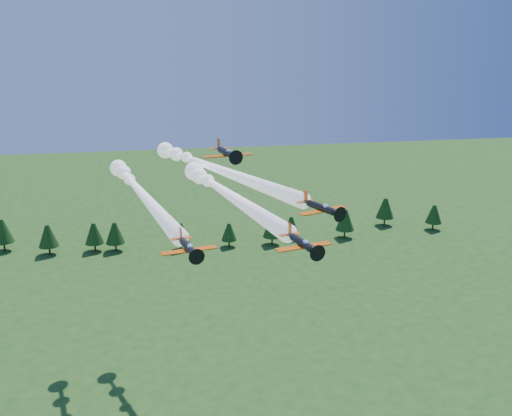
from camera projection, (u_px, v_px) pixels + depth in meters
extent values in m
cylinder|color=black|center=(302.00, 243.00, 71.33)|extent=(2.08, 5.49, 1.00)
cone|color=black|center=(315.00, 251.00, 68.54)|extent=(1.16, 1.09, 1.00)
cone|color=black|center=(317.00, 253.00, 68.01)|extent=(0.52, 0.53, 0.44)
cylinder|color=black|center=(318.00, 253.00, 67.86)|extent=(2.06, 0.47, 2.10)
cube|color=#E05205|center=(304.00, 247.00, 71.06)|extent=(7.52, 2.83, 0.12)
cube|color=#E05205|center=(290.00, 234.00, 74.45)|extent=(3.01, 1.42, 0.07)
cube|color=#E05205|center=(290.00, 228.00, 74.32)|extent=(0.28, 0.95, 1.45)
ellipsoid|color=#95B6E6|center=(306.00, 242.00, 70.42)|extent=(0.95, 1.32, 0.62)
sphere|color=white|center=(209.00, 181.00, 103.96)|extent=(2.30, 2.30, 2.30)
sphere|color=white|center=(201.00, 176.00, 108.07)|extent=(3.00, 3.00, 3.00)
sphere|color=white|center=(194.00, 171.00, 112.19)|extent=(3.70, 3.70, 3.70)
cylinder|color=black|center=(188.00, 247.00, 77.13)|extent=(2.08, 5.70, 1.04)
cone|color=black|center=(195.00, 255.00, 74.22)|extent=(1.20, 1.11, 1.04)
cone|color=black|center=(196.00, 256.00, 73.67)|extent=(0.54, 0.54, 0.46)
cylinder|color=black|center=(197.00, 257.00, 73.51)|extent=(2.15, 0.45, 2.18)
cube|color=#E05205|center=(189.00, 250.00, 76.85)|extent=(7.80, 2.83, 0.12)
cube|color=#E05205|center=(181.00, 238.00, 80.39)|extent=(3.12, 1.44, 0.07)
cube|color=#E05205|center=(181.00, 233.00, 80.26)|extent=(0.28, 0.99, 1.50)
ellipsoid|color=#95B6E6|center=(190.00, 246.00, 76.19)|extent=(0.97, 1.36, 0.65)
sphere|color=white|center=(129.00, 179.00, 116.35)|extent=(2.30, 2.30, 2.30)
sphere|color=white|center=(125.00, 173.00, 121.37)|extent=(3.00, 3.00, 3.00)
sphere|color=white|center=(120.00, 168.00, 126.39)|extent=(3.70, 3.70, 3.70)
cylinder|color=black|center=(321.00, 208.00, 83.95)|extent=(3.08, 5.84, 1.08)
cone|color=black|center=(336.00, 213.00, 81.18)|extent=(1.35, 1.29, 1.08)
cone|color=black|center=(339.00, 214.00, 80.65)|extent=(0.62, 0.62, 0.48)
cylinder|color=black|center=(340.00, 215.00, 80.51)|extent=(2.14, 0.85, 2.27)
cube|color=#E05205|center=(323.00, 210.00, 83.70)|extent=(7.99, 4.20, 0.13)
cube|color=#E05205|center=(306.00, 201.00, 87.06)|extent=(3.25, 1.97, 0.08)
cube|color=#E05205|center=(305.00, 196.00, 86.91)|extent=(0.46, 0.99, 1.57)
ellipsoid|color=#95B6E6|center=(326.00, 206.00, 83.04)|extent=(1.19, 1.49, 0.67)
sphere|color=white|center=(188.00, 158.00, 120.72)|extent=(2.30, 2.30, 2.30)
sphere|color=white|center=(177.00, 154.00, 125.42)|extent=(3.00, 3.00, 3.00)
sphere|color=white|center=(166.00, 150.00, 130.12)|extent=(3.70, 3.70, 3.70)
cylinder|color=black|center=(227.00, 153.00, 86.51)|extent=(2.09, 5.76, 1.05)
cone|color=black|center=(234.00, 157.00, 83.57)|extent=(1.21, 1.12, 1.05)
cone|color=black|center=(236.00, 157.00, 83.01)|extent=(0.54, 0.55, 0.46)
cylinder|color=black|center=(236.00, 158.00, 82.85)|extent=(2.17, 0.45, 2.20)
cube|color=#E05205|center=(228.00, 155.00, 86.23)|extent=(7.89, 2.84, 0.13)
cube|color=#E05205|center=(219.00, 149.00, 89.81)|extent=(3.16, 1.44, 0.07)
cube|color=#E05205|center=(219.00, 143.00, 89.68)|extent=(0.28, 1.00, 1.52)
ellipsoid|color=#95B6E6|center=(229.00, 151.00, 85.55)|extent=(0.98, 1.38, 0.65)
cylinder|color=#382314|center=(291.00, 236.00, 200.78)|extent=(0.60, 0.60, 2.32)
cone|color=#12330F|center=(291.00, 225.00, 199.64)|extent=(5.31, 5.31, 5.97)
cylinder|color=#382314|center=(50.00, 250.00, 186.36)|extent=(0.60, 0.60, 2.81)
cone|color=#12330F|center=(48.00, 236.00, 184.98)|extent=(6.43, 6.43, 7.23)
cylinder|color=#382314|center=(95.00, 247.00, 189.43)|extent=(0.60, 0.60, 2.71)
cone|color=#12330F|center=(94.00, 233.00, 188.10)|extent=(6.18, 6.18, 6.96)
cylinder|color=#382314|center=(229.00, 243.00, 193.67)|extent=(0.60, 0.60, 2.31)
cone|color=#12330F|center=(229.00, 232.00, 192.54)|extent=(5.28, 5.28, 5.94)
cylinder|color=#382314|center=(116.00, 247.00, 189.57)|extent=(0.60, 0.60, 2.75)
cone|color=#12330F|center=(115.00, 233.00, 188.22)|extent=(6.28, 6.28, 7.07)
cylinder|color=#382314|center=(181.00, 246.00, 190.75)|extent=(0.60, 0.60, 2.59)
cone|color=#12330F|center=(181.00, 233.00, 189.47)|extent=(5.93, 5.93, 6.67)
cylinder|color=#382314|center=(433.00, 226.00, 211.57)|extent=(0.60, 0.60, 2.63)
cone|color=#12330F|center=(434.00, 214.00, 210.27)|extent=(6.01, 6.01, 6.77)
cylinder|color=#382314|center=(345.00, 234.00, 202.74)|extent=(0.60, 0.60, 2.89)
cone|color=#12330F|center=(345.00, 220.00, 201.32)|extent=(6.60, 6.60, 7.42)
cylinder|color=#382314|center=(384.00, 221.00, 216.74)|extent=(0.60, 0.60, 2.95)
cone|color=#12330F|center=(385.00, 208.00, 215.29)|extent=(6.75, 6.75, 7.59)
cylinder|color=#382314|center=(272.00, 240.00, 195.75)|extent=(0.60, 0.60, 2.79)
cone|color=#12330F|center=(272.00, 227.00, 194.38)|extent=(6.38, 6.38, 7.17)
cylinder|color=#382314|center=(4.00, 246.00, 189.51)|extent=(0.60, 0.60, 3.06)
cone|color=#12330F|center=(2.00, 231.00, 188.00)|extent=(6.99, 6.99, 7.86)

